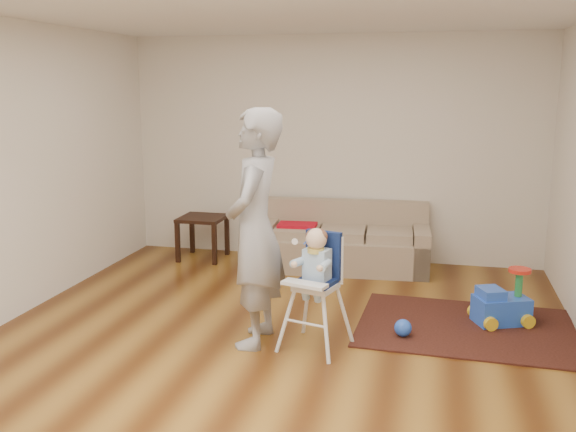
% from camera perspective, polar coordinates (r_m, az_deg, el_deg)
% --- Properties ---
extents(ground, '(5.50, 5.50, 0.00)m').
position_cam_1_polar(ground, '(5.49, -0.98, -11.12)').
color(ground, '#4C270C').
rests_on(ground, ground).
extents(room_envelope, '(5.04, 5.52, 2.72)m').
position_cam_1_polar(room_envelope, '(5.57, 0.30, 9.10)').
color(room_envelope, silver).
rests_on(room_envelope, ground).
extents(sofa, '(2.01, 0.93, 0.76)m').
position_cam_1_polar(sofa, '(7.48, 4.90, -1.83)').
color(sofa, tan).
rests_on(sofa, ground).
extents(side_table, '(0.53, 0.53, 0.53)m').
position_cam_1_polar(side_table, '(7.97, -7.58, -1.91)').
color(side_table, black).
rests_on(side_table, ground).
extents(area_rug, '(1.91, 1.46, 0.01)m').
position_cam_1_polar(area_rug, '(5.98, 15.50, -9.51)').
color(area_rug, black).
rests_on(area_rug, ground).
extents(ride_on_toy, '(0.55, 0.48, 0.50)m').
position_cam_1_polar(ride_on_toy, '(6.08, 18.49, -6.75)').
color(ride_on_toy, blue).
rests_on(ride_on_toy, area_rug).
extents(toy_ball, '(0.15, 0.15, 0.15)m').
position_cam_1_polar(toy_ball, '(5.62, 10.18, -9.76)').
color(toy_ball, blue).
rests_on(toy_ball, area_rug).
extents(high_chair, '(0.58, 0.58, 1.01)m').
position_cam_1_polar(high_chair, '(5.22, 2.49, -6.65)').
color(high_chair, white).
rests_on(high_chair, ground).
extents(adult, '(0.50, 0.73, 1.95)m').
position_cam_1_polar(adult, '(5.20, -2.96, -1.15)').
color(adult, gray).
rests_on(adult, ground).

